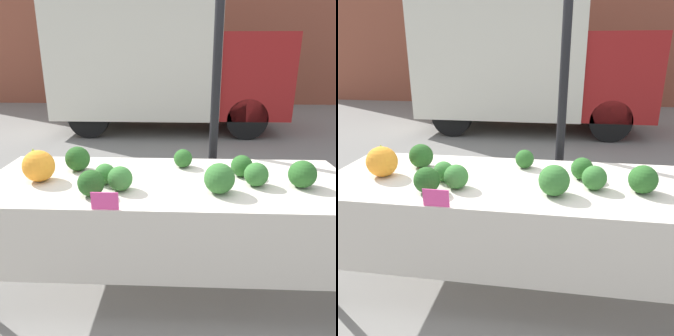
% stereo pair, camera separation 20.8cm
% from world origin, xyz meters
% --- Properties ---
extents(ground_plane, '(40.00, 40.00, 0.00)m').
position_xyz_m(ground_plane, '(0.00, 0.00, 0.00)').
color(ground_plane, gray).
extents(tent_pole, '(0.07, 0.07, 2.23)m').
position_xyz_m(tent_pole, '(0.34, 0.66, 1.11)').
color(tent_pole, black).
rests_on(tent_pole, ground_plane).
extents(parked_truck, '(4.49, 1.93, 2.50)m').
position_xyz_m(parked_truck, '(-0.33, 4.95, 1.33)').
color(parked_truck, silver).
rests_on(parked_truck, ground_plane).
extents(market_table, '(2.36, 0.89, 0.80)m').
position_xyz_m(market_table, '(0.00, -0.07, 0.71)').
color(market_table, beige).
rests_on(market_table, ground_plane).
extents(orange_cauliflower, '(0.20, 0.20, 0.20)m').
position_xyz_m(orange_cauliflower, '(-0.81, -0.05, 0.90)').
color(orange_cauliflower, orange).
rests_on(orange_cauliflower, market_table).
extents(romanesco_head, '(0.17, 0.17, 0.13)m').
position_xyz_m(romanesco_head, '(-0.96, 0.22, 0.87)').
color(romanesco_head, '#93B238').
rests_on(romanesco_head, market_table).
extents(broccoli_head_0, '(0.17, 0.17, 0.17)m').
position_xyz_m(broccoli_head_0, '(0.81, -0.08, 0.88)').
color(broccoli_head_0, '#285B23').
rests_on(broccoli_head_0, market_table).
extents(broccoli_head_1, '(0.17, 0.17, 0.17)m').
position_xyz_m(broccoli_head_1, '(-0.63, 0.15, 0.88)').
color(broccoli_head_1, '#23511E').
rests_on(broccoli_head_1, market_table).
extents(broccoli_head_2, '(0.15, 0.15, 0.15)m').
position_xyz_m(broccoli_head_2, '(0.54, -0.07, 0.87)').
color(broccoli_head_2, '#336B2D').
rests_on(broccoli_head_2, market_table).
extents(broccoli_head_3, '(0.15, 0.15, 0.15)m').
position_xyz_m(broccoli_head_3, '(-0.27, -0.18, 0.87)').
color(broccoli_head_3, '#387533').
rests_on(broccoli_head_3, market_table).
extents(broccoli_head_4, '(0.18, 0.18, 0.18)m').
position_xyz_m(broccoli_head_4, '(0.30, -0.19, 0.89)').
color(broccoli_head_4, '#336B2D').
rests_on(broccoli_head_4, market_table).
extents(broccoli_head_5, '(0.13, 0.13, 0.13)m').
position_xyz_m(broccoli_head_5, '(-0.39, -0.08, 0.86)').
color(broccoli_head_5, '#387533').
rests_on(broccoli_head_5, market_table).
extents(broccoli_head_6, '(0.15, 0.15, 0.15)m').
position_xyz_m(broccoli_head_6, '(-0.43, -0.26, 0.88)').
color(broccoli_head_6, '#23511E').
rests_on(broccoli_head_6, market_table).
extents(broccoli_head_7, '(0.14, 0.14, 0.14)m').
position_xyz_m(broccoli_head_7, '(0.48, 0.09, 0.87)').
color(broccoli_head_7, '#285B23').
rests_on(broccoli_head_7, market_table).
extents(broccoli_head_8, '(0.13, 0.13, 0.13)m').
position_xyz_m(broccoli_head_8, '(0.10, 0.25, 0.87)').
color(broccoli_head_8, '#285B23').
rests_on(broccoli_head_8, market_table).
extents(price_sign, '(0.14, 0.01, 0.10)m').
position_xyz_m(price_sign, '(-0.31, -0.43, 0.85)').
color(price_sign, '#EF4793').
rests_on(price_sign, market_table).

